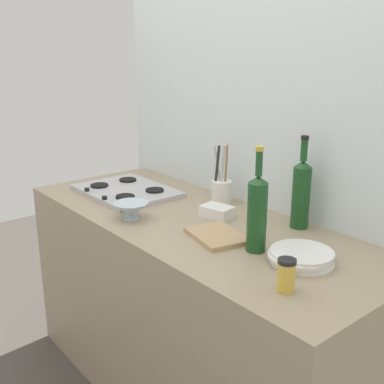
{
  "coord_description": "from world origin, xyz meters",
  "views": [
    {
      "loc": [
        1.48,
        -1.21,
        1.6
      ],
      "look_at": [
        0.0,
        0.0,
        1.02
      ],
      "focal_mm": 44.03,
      "sensor_mm": 36.0,
      "label": 1
    }
  ],
  "objects_px": {
    "wine_bottle_mid_left": "(257,212)",
    "mixing_bowl": "(131,210)",
    "cutting_board": "(217,236)",
    "plate_stack": "(301,257)",
    "utensil_crock": "(221,190)",
    "stovetop_hob": "(127,191)",
    "butter_dish": "(217,212)",
    "wine_bottle_leftmost": "(301,192)",
    "condiment_jar_front": "(286,275)"
  },
  "relations": [
    {
      "from": "wine_bottle_mid_left",
      "to": "mixing_bowl",
      "type": "bearing_deg",
      "value": -163.47
    },
    {
      "from": "wine_bottle_leftmost",
      "to": "stovetop_hob",
      "type": "bearing_deg",
      "value": -161.1
    },
    {
      "from": "plate_stack",
      "to": "wine_bottle_mid_left",
      "type": "bearing_deg",
      "value": -165.5
    },
    {
      "from": "condiment_jar_front",
      "to": "cutting_board",
      "type": "distance_m",
      "value": 0.46
    },
    {
      "from": "stovetop_hob",
      "to": "mixing_bowl",
      "type": "height_order",
      "value": "mixing_bowl"
    },
    {
      "from": "wine_bottle_leftmost",
      "to": "wine_bottle_mid_left",
      "type": "xyz_separation_m",
      "value": [
        0.05,
        -0.31,
        -0.0
      ]
    },
    {
      "from": "plate_stack",
      "to": "cutting_board",
      "type": "distance_m",
      "value": 0.36
    },
    {
      "from": "wine_bottle_mid_left",
      "to": "butter_dish",
      "type": "distance_m",
      "value": 0.4
    },
    {
      "from": "wine_bottle_leftmost",
      "to": "wine_bottle_mid_left",
      "type": "distance_m",
      "value": 0.32
    },
    {
      "from": "utensil_crock",
      "to": "butter_dish",
      "type": "bearing_deg",
      "value": -48.01
    },
    {
      "from": "utensil_crock",
      "to": "mixing_bowl",
      "type": "bearing_deg",
      "value": -100.42
    },
    {
      "from": "wine_bottle_leftmost",
      "to": "utensil_crock",
      "type": "relative_size",
      "value": 1.34
    },
    {
      "from": "butter_dish",
      "to": "condiment_jar_front",
      "type": "bearing_deg",
      "value": -24.63
    },
    {
      "from": "stovetop_hob",
      "to": "wine_bottle_mid_left",
      "type": "height_order",
      "value": "wine_bottle_mid_left"
    },
    {
      "from": "butter_dish",
      "to": "condiment_jar_front",
      "type": "relative_size",
      "value": 1.29
    },
    {
      "from": "plate_stack",
      "to": "wine_bottle_mid_left",
      "type": "relative_size",
      "value": 0.58
    },
    {
      "from": "butter_dish",
      "to": "utensil_crock",
      "type": "relative_size",
      "value": 0.48
    },
    {
      "from": "plate_stack",
      "to": "wine_bottle_mid_left",
      "type": "distance_m",
      "value": 0.22
    },
    {
      "from": "plate_stack",
      "to": "mixing_bowl",
      "type": "height_order",
      "value": "mixing_bowl"
    },
    {
      "from": "butter_dish",
      "to": "condiment_jar_front",
      "type": "xyz_separation_m",
      "value": [
        0.62,
        -0.28,
        0.03
      ]
    },
    {
      "from": "stovetop_hob",
      "to": "wine_bottle_leftmost",
      "type": "bearing_deg",
      "value": 18.9
    },
    {
      "from": "wine_bottle_leftmost",
      "to": "wine_bottle_mid_left",
      "type": "height_order",
      "value": "wine_bottle_mid_left"
    },
    {
      "from": "plate_stack",
      "to": "mixing_bowl",
      "type": "relative_size",
      "value": 1.49
    },
    {
      "from": "plate_stack",
      "to": "condiment_jar_front",
      "type": "relative_size",
      "value": 2.14
    },
    {
      "from": "wine_bottle_leftmost",
      "to": "butter_dish",
      "type": "distance_m",
      "value": 0.37
    },
    {
      "from": "mixing_bowl",
      "to": "utensil_crock",
      "type": "relative_size",
      "value": 0.53
    },
    {
      "from": "cutting_board",
      "to": "wine_bottle_mid_left",
      "type": "bearing_deg",
      "value": 8.71
    },
    {
      "from": "stovetop_hob",
      "to": "mixing_bowl",
      "type": "xyz_separation_m",
      "value": [
        0.34,
        -0.19,
        0.03
      ]
    },
    {
      "from": "plate_stack",
      "to": "utensil_crock",
      "type": "distance_m",
      "value": 0.7
    },
    {
      "from": "wine_bottle_mid_left",
      "to": "cutting_board",
      "type": "xyz_separation_m",
      "value": [
        -0.18,
        -0.03,
        -0.14
      ]
    },
    {
      "from": "stovetop_hob",
      "to": "wine_bottle_leftmost",
      "type": "xyz_separation_m",
      "value": [
        0.86,
        0.29,
        0.14
      ]
    },
    {
      "from": "wine_bottle_leftmost",
      "to": "mixing_bowl",
      "type": "bearing_deg",
      "value": -137.23
    },
    {
      "from": "butter_dish",
      "to": "utensil_crock",
      "type": "height_order",
      "value": "utensil_crock"
    },
    {
      "from": "plate_stack",
      "to": "condiment_jar_front",
      "type": "bearing_deg",
      "value": -64.16
    },
    {
      "from": "stovetop_hob",
      "to": "utensil_crock",
      "type": "bearing_deg",
      "value": 32.0
    },
    {
      "from": "wine_bottle_leftmost",
      "to": "utensil_crock",
      "type": "distance_m",
      "value": 0.44
    },
    {
      "from": "mixing_bowl",
      "to": "cutting_board",
      "type": "relative_size",
      "value": 0.63
    },
    {
      "from": "wine_bottle_leftmost",
      "to": "condiment_jar_front",
      "type": "distance_m",
      "value": 0.57
    },
    {
      "from": "stovetop_hob",
      "to": "butter_dish",
      "type": "height_order",
      "value": "butter_dish"
    },
    {
      "from": "wine_bottle_leftmost",
      "to": "wine_bottle_mid_left",
      "type": "relative_size",
      "value": 0.99
    },
    {
      "from": "utensil_crock",
      "to": "cutting_board",
      "type": "bearing_deg",
      "value": -44.98
    },
    {
      "from": "stovetop_hob",
      "to": "wine_bottle_leftmost",
      "type": "distance_m",
      "value": 0.92
    },
    {
      "from": "wine_bottle_mid_left",
      "to": "cutting_board",
      "type": "height_order",
      "value": "wine_bottle_mid_left"
    },
    {
      "from": "stovetop_hob",
      "to": "plate_stack",
      "type": "height_order",
      "value": "plate_stack"
    },
    {
      "from": "wine_bottle_leftmost",
      "to": "mixing_bowl",
      "type": "relative_size",
      "value": 2.54
    },
    {
      "from": "stovetop_hob",
      "to": "condiment_jar_front",
      "type": "height_order",
      "value": "condiment_jar_front"
    },
    {
      "from": "wine_bottle_leftmost",
      "to": "butter_dish",
      "type": "xyz_separation_m",
      "value": [
        -0.3,
        -0.18,
        -0.12
      ]
    },
    {
      "from": "wine_bottle_leftmost",
      "to": "mixing_bowl",
      "type": "height_order",
      "value": "wine_bottle_leftmost"
    },
    {
      "from": "plate_stack",
      "to": "wine_bottle_leftmost",
      "type": "distance_m",
      "value": 0.37
    },
    {
      "from": "wine_bottle_leftmost",
      "to": "utensil_crock",
      "type": "xyz_separation_m",
      "value": [
        -0.44,
        -0.03,
        -0.08
      ]
    }
  ]
}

